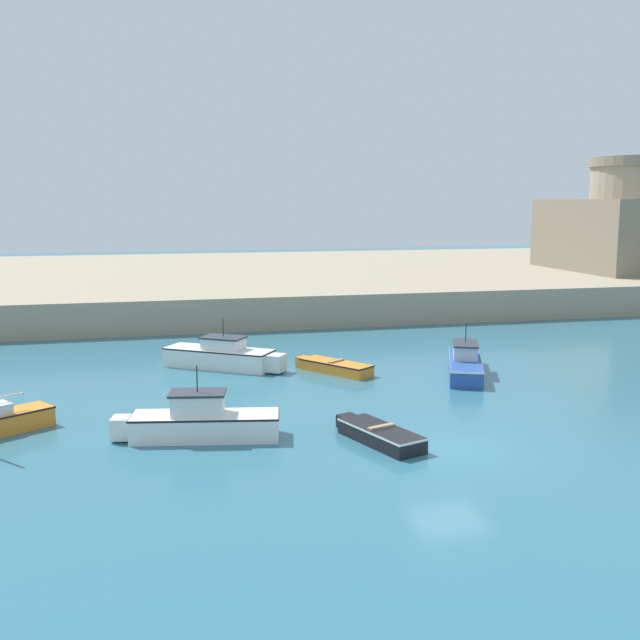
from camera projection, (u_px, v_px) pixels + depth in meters
ground_plane at (449, 449)px, 24.41m from camera, size 200.00×200.00×0.00m
quay_seawall at (255, 280)px, 65.73m from camera, size 120.00×40.00×2.11m
motorboat_blue_0 at (465, 363)px, 34.77m from camera, size 3.46×6.16×2.38m
motorboat_white_2 at (200, 422)px, 25.33m from camera, size 5.75×2.37×2.54m
dinghy_black_3 at (379, 434)px, 24.99m from camera, size 2.26×4.02×0.61m
motorboat_white_4 at (222, 356)px, 36.01m from camera, size 5.73×4.41×2.45m
dinghy_orange_6 at (334, 366)px, 35.16m from camera, size 3.16×3.89×0.61m
fortress at (639, 226)px, 64.09m from camera, size 13.07×13.07×9.48m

